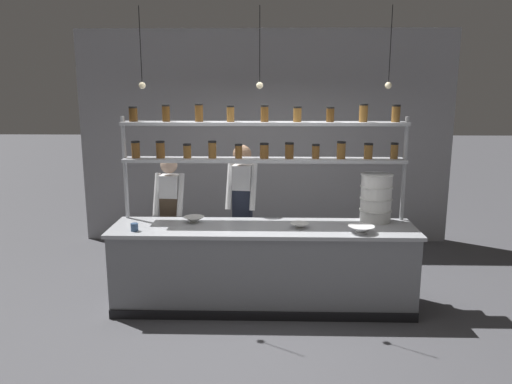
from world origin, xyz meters
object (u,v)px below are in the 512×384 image
Objects in this scene: prep_bowl_center_front at (361,229)px; serving_cup_front at (134,227)px; container_stack at (376,198)px; prep_bowl_center_back at (300,226)px; prep_bowl_near_left at (194,220)px; chef_left at (171,213)px; chef_center at (242,205)px; spice_shelf_unit at (264,145)px.

serving_cup_front is (-2.37, 0.01, 0.00)m from prep_bowl_center_front.
container_stack is 6.48× the size of serving_cup_front.
prep_bowl_center_back is at bearing 5.14° from serving_cup_front.
prep_bowl_near_left is at bearing 168.45° from prep_bowl_center_front.
chef_left is at bearing 156.49° from prep_bowl_center_back.
prep_bowl_center_front is at bearing -117.03° from container_stack.
prep_bowl_center_front is at bearing -25.67° from chef_center.
prep_bowl_center_front is 1.35× the size of prep_bowl_center_back.
chef_left is 5.82× the size of prep_bowl_center_front.
prep_bowl_center_back is (0.39, -0.38, -0.82)m from spice_shelf_unit.
serving_cup_front is (-0.57, -0.36, 0.01)m from prep_bowl_near_left.
prep_bowl_near_left is at bearing -47.82° from chef_left.
chef_left reaches higher than prep_bowl_near_left.
prep_bowl_center_back is at bearing 165.35° from prep_bowl_center_front.
container_stack is 2.65× the size of prep_bowl_center_back.
prep_bowl_near_left is at bearing -128.95° from chef_center.
chef_left is at bearing 171.47° from container_stack.
spice_shelf_unit is 15.65× the size of prep_bowl_center_back.
chef_left reaches higher than serving_cup_front.
container_stack is 2.66m from serving_cup_front.
prep_bowl_near_left is 0.68m from serving_cup_front.
chef_center is 8.51× the size of prep_bowl_center_back.
spice_shelf_unit is 13.59× the size of prep_bowl_near_left.
chef_center reaches higher than prep_bowl_center_back.
container_stack is (2.39, -0.36, 0.28)m from chef_left.
chef_center reaches higher than serving_cup_front.
prep_bowl_near_left is 1.15× the size of prep_bowl_center_back.
spice_shelf_unit is at bearing -9.59° from chef_left.
chef_left is (-1.13, 0.28, -0.86)m from spice_shelf_unit.
chef_center is 0.95m from prep_bowl_center_back.
spice_shelf_unit reaches higher than chef_left.
prep_bowl_near_left is 0.86× the size of prep_bowl_center_front.
container_stack reaches higher than serving_cup_front.
prep_bowl_center_front is at bearing -14.65° from prep_bowl_center_back.
container_stack reaches higher than prep_bowl_near_left.
spice_shelf_unit reaches higher than prep_bowl_center_front.
prep_bowl_center_back is at bearing -160.72° from container_stack.
chef_center is at bearing 146.39° from prep_bowl_center_front.
chef_center is 1.54m from prep_bowl_center_front.
chef_center reaches higher than chef_left.
chef_left is 0.92× the size of chef_center.
prep_bowl_center_back is (-0.87, -0.30, -0.24)m from container_stack.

